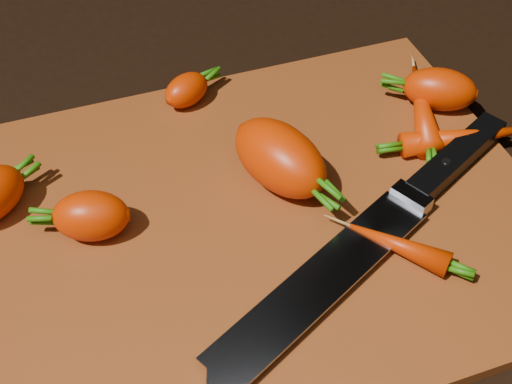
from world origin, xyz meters
name	(u,v)px	position (x,y,z in m)	size (l,w,h in m)	color
ground	(260,227)	(0.00, 0.00, -0.01)	(2.00, 2.00, 0.01)	black
cutting_board	(260,218)	(0.00, 0.00, 0.01)	(0.50, 0.40, 0.01)	brown
carrot_1	(91,216)	(-0.14, 0.03, 0.03)	(0.06, 0.04, 0.04)	#E33202
carrot_2	(280,158)	(0.03, 0.03, 0.04)	(0.10, 0.06, 0.06)	#E33202
carrot_3	(186,90)	(-0.02, 0.17, 0.03)	(0.05, 0.03, 0.03)	#E33202
carrot_4	(440,89)	(0.22, 0.08, 0.03)	(0.07, 0.04, 0.04)	#E33202
carrot_5	(422,106)	(0.20, 0.07, 0.03)	(0.13, 0.03, 0.03)	#E33202
carrot_6	(471,136)	(0.22, 0.02, 0.02)	(0.14, 0.02, 0.02)	#E33202
carrot_7	(398,245)	(0.09, -0.08, 0.02)	(0.09, 0.02, 0.02)	#E33202
knife	(339,265)	(0.04, -0.08, 0.02)	(0.35, 0.20, 0.02)	gray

